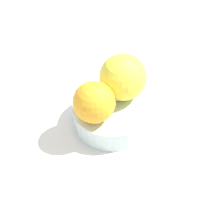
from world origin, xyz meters
TOP-DOWN VIEW (x-y plane):
  - ground_plane at (0.00, 0.00)cm, footprint 110.00×110.00cm
  - fruit_bowl at (0.00, 0.00)cm, footprint 13.41×13.41cm
  - orange_in_bowl_0 at (0.11, -3.19)cm, footprint 7.84×7.84cm
  - orange_in_bowl_1 at (0.84, 3.69)cm, footprint 6.68×6.68cm

SIDE VIEW (x-z plane):
  - ground_plane at x=0.00cm, z-range -2.00..0.00cm
  - fruit_bowl at x=0.00cm, z-range -0.10..3.83cm
  - orange_in_bowl_1 at x=0.84cm, z-range 3.93..10.61cm
  - orange_in_bowl_0 at x=0.11cm, z-range 3.93..11.77cm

